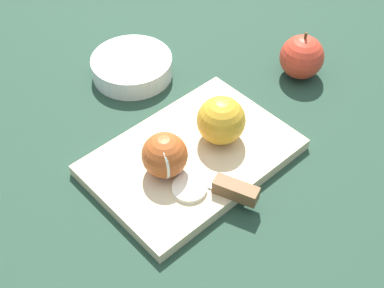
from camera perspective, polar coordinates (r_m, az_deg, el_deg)
name	(u,v)px	position (r m, az deg, el deg)	size (l,w,h in m)	color
ground_plane	(192,161)	(0.84, 0.00, -1.84)	(4.00, 4.00, 0.00)	#1E3828
cutting_board	(192,157)	(0.84, 0.00, -1.40)	(0.32, 0.22, 0.02)	#D1B789
apple_half_left	(221,120)	(0.83, 3.14, 2.53)	(0.08, 0.08, 0.08)	gold
apple_half_right	(164,155)	(0.78, -3.01, -1.16)	(0.07, 0.07, 0.07)	#AD4C1E
knife	(231,189)	(0.77, 4.19, -4.80)	(0.08, 0.15, 0.02)	silver
apple_slice	(189,188)	(0.78, -0.27, -4.75)	(0.05, 0.05, 0.01)	#EFE5C6
apple_whole	(302,57)	(0.99, 11.63, 9.08)	(0.08, 0.08, 0.09)	red
bowl	(132,65)	(0.99, -6.43, 8.34)	(0.15, 0.15, 0.04)	silver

